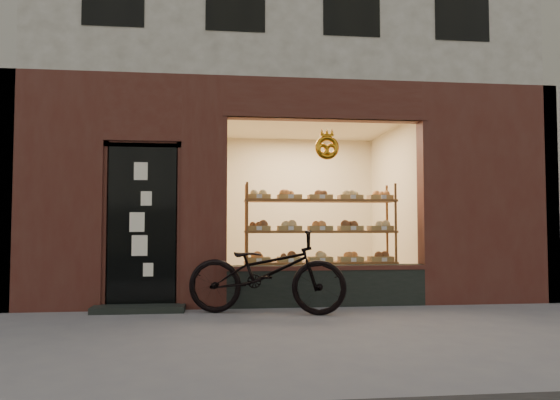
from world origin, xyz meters
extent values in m
plane|color=#595861|center=(0.00, 0.00, 0.00)|extent=(90.00, 90.00, 0.00)
cube|color=black|center=(0.45, 2.12, 0.28)|extent=(2.70, 0.25, 0.55)
cube|color=black|center=(-2.00, 2.06, 1.10)|extent=(0.90, 0.04, 2.15)
cube|color=black|center=(-2.00, 1.90, 0.04)|extent=(1.15, 0.35, 0.08)
torus|color=orange|center=(0.45, 2.02, 2.15)|extent=(0.33, 0.07, 0.33)
cube|color=brown|center=(0.45, 2.55, 0.05)|extent=(2.20, 0.45, 0.04)
cube|color=brown|center=(0.45, 2.55, 0.55)|extent=(2.20, 0.45, 0.03)
cube|color=brown|center=(0.45, 2.55, 1.00)|extent=(2.20, 0.45, 0.04)
cube|color=brown|center=(0.45, 2.55, 1.45)|extent=(2.20, 0.45, 0.04)
cylinder|color=brown|center=(-0.62, 2.35, 0.85)|extent=(0.04, 0.04, 1.70)
cylinder|color=brown|center=(1.52, 2.35, 0.85)|extent=(0.04, 0.04, 1.70)
cylinder|color=brown|center=(-0.62, 2.75, 0.85)|extent=(0.04, 0.04, 1.70)
cylinder|color=brown|center=(1.52, 2.75, 0.85)|extent=(0.04, 0.04, 1.70)
cube|color=olive|center=(-0.45, 2.55, 0.60)|extent=(0.34, 0.24, 0.07)
sphere|color=#C8703A|center=(-0.45, 2.55, 0.69)|extent=(0.11, 0.11, 0.11)
cube|color=silver|center=(-0.45, 2.36, 0.60)|extent=(0.07, 0.01, 0.05)
cube|color=olive|center=(0.00, 2.55, 0.60)|extent=(0.34, 0.24, 0.07)
sphere|color=#4B2413|center=(0.00, 2.55, 0.69)|extent=(0.11, 0.11, 0.11)
cube|color=silver|center=(0.00, 2.36, 0.60)|extent=(0.07, 0.01, 0.05)
cube|color=olive|center=(0.45, 2.55, 0.60)|extent=(0.34, 0.24, 0.07)
sphere|color=tan|center=(0.45, 2.55, 0.69)|extent=(0.11, 0.11, 0.11)
cube|color=silver|center=(0.45, 2.36, 0.60)|extent=(0.07, 0.01, 0.05)
cube|color=olive|center=(0.90, 2.55, 0.60)|extent=(0.34, 0.24, 0.07)
sphere|color=#C8703A|center=(0.90, 2.55, 0.69)|extent=(0.11, 0.11, 0.11)
cube|color=silver|center=(0.90, 2.36, 0.60)|extent=(0.07, 0.01, 0.05)
cube|color=olive|center=(1.35, 2.55, 0.60)|extent=(0.34, 0.24, 0.07)
sphere|color=#4B2413|center=(1.35, 2.55, 0.69)|extent=(0.11, 0.11, 0.11)
cube|color=silver|center=(1.35, 2.36, 0.60)|extent=(0.08, 0.01, 0.05)
cube|color=olive|center=(-0.45, 2.55, 1.05)|extent=(0.34, 0.24, 0.07)
sphere|color=#4B2413|center=(-0.45, 2.55, 1.14)|extent=(0.11, 0.11, 0.11)
cube|color=silver|center=(-0.45, 2.36, 1.05)|extent=(0.07, 0.01, 0.06)
cube|color=olive|center=(0.00, 2.55, 1.05)|extent=(0.34, 0.24, 0.07)
sphere|color=tan|center=(0.00, 2.55, 1.14)|extent=(0.11, 0.11, 0.11)
cube|color=silver|center=(0.00, 2.36, 1.05)|extent=(0.07, 0.01, 0.06)
cube|color=olive|center=(0.45, 2.55, 1.05)|extent=(0.34, 0.24, 0.07)
sphere|color=#C8703A|center=(0.45, 2.55, 1.14)|extent=(0.11, 0.11, 0.11)
cube|color=silver|center=(0.45, 2.36, 1.05)|extent=(0.07, 0.01, 0.06)
cube|color=olive|center=(0.90, 2.55, 1.05)|extent=(0.34, 0.24, 0.07)
sphere|color=#4B2413|center=(0.90, 2.55, 1.14)|extent=(0.11, 0.11, 0.11)
cube|color=silver|center=(0.90, 2.36, 1.05)|extent=(0.07, 0.01, 0.06)
cube|color=olive|center=(1.35, 2.55, 1.05)|extent=(0.34, 0.24, 0.07)
sphere|color=tan|center=(1.35, 2.55, 1.14)|extent=(0.11, 0.11, 0.11)
cube|color=silver|center=(1.35, 2.36, 1.05)|extent=(0.08, 0.01, 0.06)
cube|color=olive|center=(-0.45, 2.55, 1.50)|extent=(0.34, 0.24, 0.07)
sphere|color=tan|center=(-0.45, 2.55, 1.59)|extent=(0.11, 0.11, 0.11)
cube|color=silver|center=(-0.45, 2.36, 1.50)|extent=(0.07, 0.01, 0.06)
cube|color=olive|center=(0.00, 2.55, 1.50)|extent=(0.34, 0.24, 0.07)
sphere|color=#C8703A|center=(0.00, 2.55, 1.59)|extent=(0.11, 0.11, 0.11)
cube|color=silver|center=(0.00, 2.36, 1.50)|extent=(0.07, 0.01, 0.06)
cube|color=olive|center=(0.45, 2.55, 1.50)|extent=(0.34, 0.24, 0.07)
sphere|color=#4B2413|center=(0.45, 2.55, 1.59)|extent=(0.11, 0.11, 0.11)
cube|color=silver|center=(0.45, 2.36, 1.50)|extent=(0.07, 0.01, 0.06)
cube|color=olive|center=(0.90, 2.55, 1.50)|extent=(0.34, 0.24, 0.07)
sphere|color=tan|center=(0.90, 2.55, 1.59)|extent=(0.11, 0.11, 0.11)
cube|color=silver|center=(0.90, 2.36, 1.50)|extent=(0.07, 0.01, 0.06)
cube|color=olive|center=(1.35, 2.55, 1.50)|extent=(0.34, 0.24, 0.07)
sphere|color=#C8703A|center=(1.35, 2.55, 1.59)|extent=(0.11, 0.11, 0.11)
cube|color=silver|center=(1.35, 2.36, 1.50)|extent=(0.08, 0.01, 0.06)
imported|color=black|center=(-0.41, 1.60, 0.52)|extent=(2.08, 1.12, 1.04)
camera|label=1|loc=(-0.91, -4.61, 1.10)|focal=32.00mm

